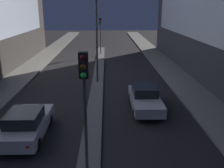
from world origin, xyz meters
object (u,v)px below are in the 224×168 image
traffic_light_mid (100,28)px  car_right_lane (145,98)px  car_left_lane (27,124)px  street_lamp (96,13)px  traffic_light_near (84,89)px

traffic_light_mid → car_right_lane: bearing=-80.2°
traffic_light_mid → car_left_lane: bearing=-98.2°
car_left_lane → car_right_lane: bearing=29.3°
street_lamp → traffic_light_mid: bearing=90.0°
traffic_light_mid → street_lamp: street_lamp is taller
car_left_lane → traffic_light_near: bearing=-44.8°
traffic_light_near → car_right_lane: traffic_light_near is taller
car_right_lane → street_lamp: bearing=119.9°
traffic_light_near → street_lamp: (0.00, 12.52, 2.19)m
traffic_light_mid → traffic_light_near: bearing=-90.0°
traffic_light_near → street_lamp: bearing=90.0°
street_lamp → car_right_lane: (3.25, -5.65, -5.11)m
car_left_lane → car_right_lane: size_ratio=0.92×
street_lamp → car_right_lane: size_ratio=1.67×
traffic_light_near → car_right_lane: (3.25, 6.87, -2.91)m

